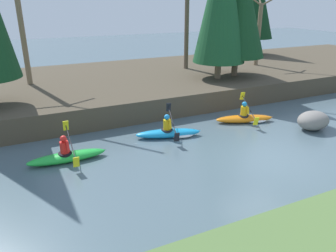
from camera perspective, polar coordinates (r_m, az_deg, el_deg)
The scene contains 11 objects.
ground_plane at distance 12.45m, azimuth 16.60°, elevation -5.35°, with size 90.00×90.00×0.00m, color #4C606B.
riverbank_far at distance 20.81m, azimuth -2.71°, elevation 7.69°, with size 44.00×10.84×1.07m.
conifer_tree_mid_left at distance 20.05m, azimuth 12.28°, elevation 19.72°, with size 3.26×3.26×6.77m.
conifer_tree_centre at distance 28.79m, azimuth 15.16°, elevation 19.78°, with size 2.97×2.97×6.59m.
bare_tree_upstream at distance 19.10m, azimuth -24.40°, elevation 17.70°, with size 4.34×4.29×7.94m.
bare_tree_mid_upstream at distance 21.98m, azimuth 3.31°, elevation 19.73°, with size 4.37×4.32×8.01m.
bare_tree_mid_downstream at distance 24.00m, azimuth 15.56°, elevation 16.27°, with size 3.02×2.98×5.43m.
kayaker_lead at distance 15.73m, azimuth 13.54°, elevation 1.36°, with size 2.76×2.02×1.20m.
kayaker_middle at distance 13.63m, azimuth 0.50°, elevation -1.14°, with size 2.77×2.04×1.20m.
kayaker_trailing at distance 12.13m, azimuth -17.08°, elevation -4.96°, with size 2.77×2.06×1.20m.
boulder_midstream at distance 15.70m, azimuth 23.96°, elevation 0.88°, with size 1.48×1.16×0.84m.
Camera 1 is at (-7.76, -8.12, 5.37)m, focal length 35.00 mm.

